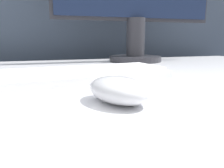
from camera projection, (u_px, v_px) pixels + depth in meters
name	position (u px, v px, depth m)	size (l,w,h in m)	color
partition_panel	(68.00, 61.00, 1.03)	(5.00, 0.03, 1.48)	#333D4C
computer_mouse_near	(119.00, 90.00, 0.29)	(0.10, 0.12, 0.03)	silver
keyboard	(81.00, 75.00, 0.45)	(0.38, 0.17, 0.02)	silver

